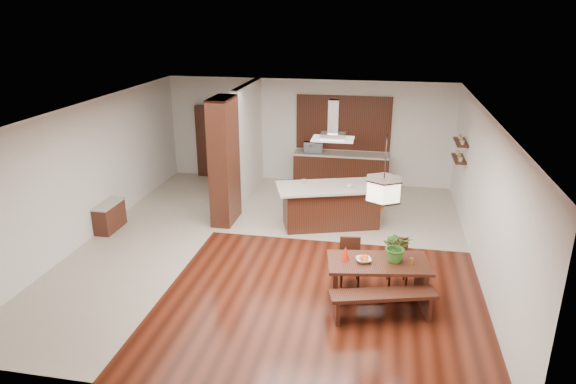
% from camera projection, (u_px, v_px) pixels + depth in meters
% --- Properties ---
extents(room_shell, '(9.00, 9.04, 2.92)m').
position_uv_depth(room_shell, '(273.00, 152.00, 10.03)').
color(room_shell, '#331109').
rests_on(room_shell, ground).
extents(tile_hallway, '(2.50, 9.00, 0.01)m').
position_uv_depth(tile_hallway, '(151.00, 237.00, 11.21)').
color(tile_hallway, '#BEB19E').
rests_on(tile_hallway, ground).
extents(tile_kitchen, '(5.50, 4.00, 0.01)m').
position_uv_depth(tile_kitchen, '(344.00, 208.00, 12.82)').
color(tile_kitchen, '#BEB19E').
rests_on(tile_kitchen, ground).
extents(soffit_band, '(8.00, 9.00, 0.02)m').
position_uv_depth(soffit_band, '(273.00, 110.00, 9.75)').
color(soffit_band, '#432510').
rests_on(soffit_band, room_shell).
extents(partition_pier, '(0.45, 1.00, 2.90)m').
position_uv_depth(partition_pier, '(224.00, 161.00, 11.60)').
color(partition_pier, black).
rests_on(partition_pier, ground).
extents(partition_stub, '(0.18, 2.40, 2.90)m').
position_uv_depth(partition_stub, '(248.00, 139.00, 13.54)').
color(partition_stub, silver).
rests_on(partition_stub, ground).
extents(hallway_console, '(0.37, 0.88, 0.63)m').
position_uv_depth(hallway_console, '(110.00, 217.00, 11.48)').
color(hallway_console, black).
rests_on(hallway_console, ground).
extents(hallway_doorway, '(1.10, 0.20, 2.10)m').
position_uv_depth(hallway_doorway, '(215.00, 142.00, 14.92)').
color(hallway_doorway, black).
rests_on(hallway_doorway, ground).
extents(rear_counter, '(2.60, 0.62, 0.95)m').
position_uv_depth(rear_counter, '(341.00, 170.00, 14.27)').
color(rear_counter, black).
rests_on(rear_counter, ground).
extents(kitchen_window, '(2.60, 0.08, 1.50)m').
position_uv_depth(kitchen_window, '(343.00, 123.00, 14.08)').
color(kitchen_window, brown).
rests_on(kitchen_window, room_shell).
extents(shelf_lower, '(0.26, 0.90, 0.04)m').
position_uv_depth(shelf_lower, '(459.00, 159.00, 11.98)').
color(shelf_lower, black).
rests_on(shelf_lower, room_shell).
extents(shelf_upper, '(0.26, 0.90, 0.04)m').
position_uv_depth(shelf_upper, '(461.00, 142.00, 11.84)').
color(shelf_upper, black).
rests_on(shelf_upper, room_shell).
extents(dining_table, '(1.81, 1.11, 0.71)m').
position_uv_depth(dining_table, '(378.00, 271.00, 8.67)').
color(dining_table, black).
rests_on(dining_table, ground).
extents(dining_bench, '(1.73, 0.82, 0.48)m').
position_uv_depth(dining_bench, '(382.00, 306.00, 8.18)').
color(dining_bench, black).
rests_on(dining_bench, ground).
extents(dining_chair_left, '(0.42, 0.42, 0.84)m').
position_uv_depth(dining_chair_left, '(350.00, 262.00, 9.20)').
color(dining_chair_left, black).
rests_on(dining_chair_left, ground).
extents(dining_chair_right, '(0.41, 0.41, 0.84)m').
position_uv_depth(dining_chair_right, '(398.00, 263.00, 9.18)').
color(dining_chair_right, black).
rests_on(dining_chair_right, ground).
extents(pendant_lantern, '(0.64, 0.64, 1.31)m').
position_uv_depth(pendant_lantern, '(385.00, 174.00, 8.08)').
color(pendant_lantern, '#FFF9C3').
rests_on(pendant_lantern, room_shell).
extents(foliage_plant, '(0.54, 0.49, 0.54)m').
position_uv_depth(foliage_plant, '(397.00, 246.00, 8.53)').
color(foliage_plant, '#377125').
rests_on(foliage_plant, dining_table).
extents(fruit_bowl, '(0.31, 0.31, 0.06)m').
position_uv_depth(fruit_bowl, '(364.00, 260.00, 8.59)').
color(fruit_bowl, beige).
rests_on(fruit_bowl, dining_table).
extents(napkin_cone, '(0.17, 0.17, 0.24)m').
position_uv_depth(napkin_cone, '(345.00, 253.00, 8.64)').
color(napkin_cone, red).
rests_on(napkin_cone, dining_table).
extents(gold_ornament, '(0.08, 0.08, 0.10)m').
position_uv_depth(gold_ornament, '(411.00, 261.00, 8.50)').
color(gold_ornament, gold).
rests_on(gold_ornament, dining_table).
extents(kitchen_island, '(2.61, 1.75, 0.99)m').
position_uv_depth(kitchen_island, '(331.00, 205.00, 11.60)').
color(kitchen_island, black).
rests_on(kitchen_island, ground).
extents(range_hood, '(0.90, 0.55, 0.87)m').
position_uv_depth(range_hood, '(333.00, 120.00, 10.94)').
color(range_hood, silver).
rests_on(range_hood, room_shell).
extents(island_cup, '(0.14, 0.14, 0.09)m').
position_uv_depth(island_cup, '(349.00, 186.00, 11.25)').
color(island_cup, white).
rests_on(island_cup, kitchen_island).
extents(microwave, '(0.57, 0.45, 0.28)m').
position_uv_depth(microwave, '(313.00, 147.00, 14.17)').
color(microwave, silver).
rests_on(microwave, rear_counter).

